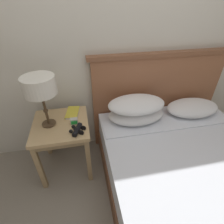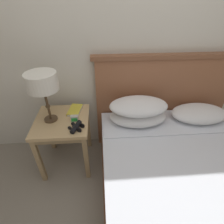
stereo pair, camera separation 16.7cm
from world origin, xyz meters
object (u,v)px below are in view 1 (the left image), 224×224
Objects in this scene: nightstand at (62,130)px; alarm_clock at (74,121)px; table_lamp at (39,87)px; book_on_nightstand at (72,113)px; binoculars_pair at (77,130)px; bed at (188,173)px.

nightstand is 8.74× the size of alarm_clock.
book_on_nightstand is (0.22, 0.13, -0.38)m from table_lamp.
table_lamp is 0.49m from binoculars_pair.
binoculars_pair is 2.34× the size of alarm_clock.
bed reaches higher than binoculars_pair.
nightstand is 0.31× the size of bed.
book_on_nightstand is 3.29× the size of alarm_clock.
bed is at bearing -26.72° from nightstand.
binoculars_pair is at bearing -31.60° from table_lamp.
nightstand is 1.26m from bed.
alarm_clock reaches higher than nightstand.
bed is at bearing -28.37° from alarm_clock.
bed is 8.51× the size of book_on_nightstand.
alarm_clock is at bearing -84.55° from book_on_nightstand.
nightstand is 0.18m from alarm_clock.
table_lamp is (-1.21, 0.57, 0.71)m from bed.
book_on_nightstand is (0.12, 0.14, 0.10)m from nightstand.
alarm_clock is (-0.03, 0.12, 0.01)m from binoculars_pair.
nightstand is 1.25× the size of table_lamp.
table_lamp reaches higher than nightstand.
binoculars_pair is 0.12m from alarm_clock.
binoculars_pair is at bearing 156.92° from bed.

